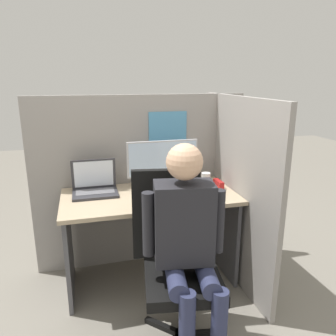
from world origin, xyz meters
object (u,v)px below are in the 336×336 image
stapler (219,184)px  coffee_mug (206,178)px  monitor (163,161)px  person (187,236)px  paper_box (163,184)px  carrot_toy (139,202)px  office_chair (175,256)px  laptop (95,187)px

stapler → coffee_mug: coffee_mug is taller
monitor → person: (-0.07, -0.87, -0.23)m
paper_box → stapler: bearing=-14.5°
paper_box → coffee_mug: size_ratio=3.80×
stapler → person: bearing=-124.3°
paper_box → carrot_toy: size_ratio=2.63×
monitor → stapler: (0.44, -0.12, -0.20)m
paper_box → monitor: size_ratio=0.61×
paper_box → coffee_mug: coffee_mug is taller
paper_box → person: size_ratio=0.28×
monitor → carrot_toy: monitor is taller
stapler → person: size_ratio=0.11×
carrot_toy → monitor: bearing=53.0°
person → coffee_mug: person is taller
office_chair → coffee_mug: bearing=56.4°
office_chair → person: bearing=-80.9°
stapler → person: (-0.51, -0.75, -0.03)m
stapler → carrot_toy: bearing=-162.2°
stapler → carrot_toy: size_ratio=1.03×
stapler → monitor: bearing=165.1°
monitor → coffee_mug: (0.38, 0.00, -0.18)m
carrot_toy → coffee_mug: bearing=28.5°
laptop → coffee_mug: 0.92m
paper_box → stapler: (0.44, -0.11, 0.00)m
person → coffee_mug: size_ratio=13.65×
laptop → paper_box: bearing=0.9°
laptop → stapler: laptop is taller
laptop → person: bearing=-60.9°
office_chair → person: size_ratio=0.83×
laptop → coffee_mug: size_ratio=3.67×
monitor → carrot_toy: size_ratio=4.28×
stapler → coffee_mug: (-0.06, 0.12, 0.02)m
stapler → person: 0.91m
person → carrot_toy: bearing=109.7°
monitor → office_chair: 0.84m
coffee_mug → carrot_toy: bearing=-151.5°
carrot_toy → office_chair: bearing=-66.1°
paper_box → carrot_toy: bearing=-127.2°
paper_box → carrot_toy: 0.43m
paper_box → office_chair: size_ratio=0.33×
person → laptop: bearing=119.1°
paper_box → coffee_mug: (0.38, 0.01, 0.02)m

